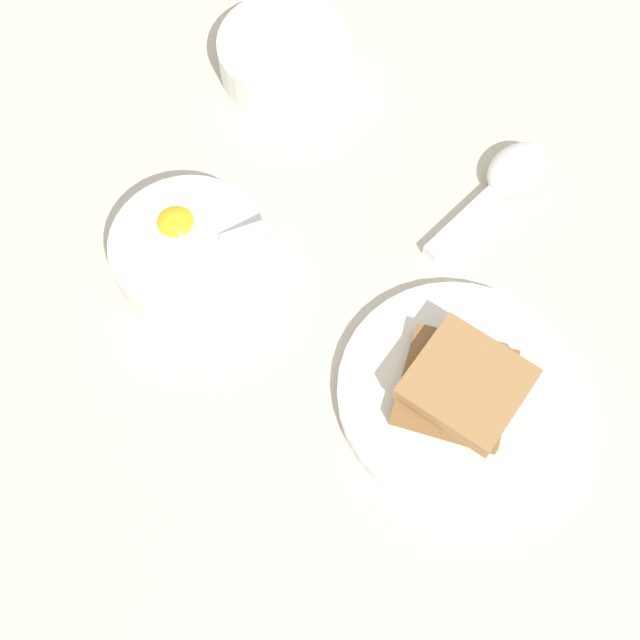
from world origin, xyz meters
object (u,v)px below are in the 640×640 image
(toast_plate, at_px, (458,393))
(soup_spoon, at_px, (508,178))
(egg_bowl, at_px, (189,251))
(congee_bowl, at_px, (284,54))
(toast_sandwich, at_px, (461,385))

(toast_plate, distance_m, soup_spoon, 0.25)
(egg_bowl, height_order, soup_spoon, egg_bowl)
(congee_bowl, bearing_deg, toast_plate, -134.57)
(toast_sandwich, relative_size, congee_bowl, 0.84)
(toast_plate, height_order, toast_sandwich, toast_sandwich)
(toast_plate, bearing_deg, congee_bowl, 45.43)
(toast_sandwich, bearing_deg, egg_bowl, 82.48)
(toast_plate, xyz_separation_m, congee_bowl, (0.30, 0.31, 0.02))
(toast_sandwich, height_order, congee_bowl, toast_sandwich)
(egg_bowl, distance_m, congee_bowl, 0.26)
(egg_bowl, xyz_separation_m, soup_spoon, (0.21, -0.27, -0.01))
(toast_sandwich, distance_m, soup_spoon, 0.25)
(egg_bowl, height_order, congee_bowl, egg_bowl)
(toast_sandwich, xyz_separation_m, soup_spoon, (0.25, 0.03, -0.02))
(toast_sandwich, relative_size, soup_spoon, 0.70)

